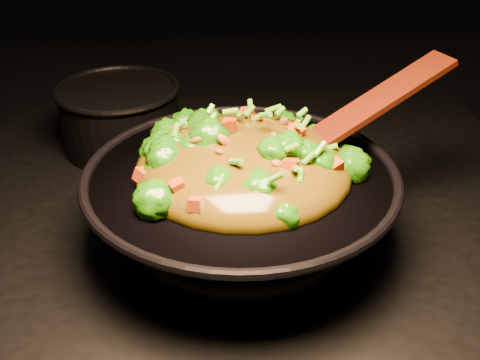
{
  "coord_description": "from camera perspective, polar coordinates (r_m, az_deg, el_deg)",
  "views": [
    {
      "loc": [
        -0.0,
        -0.77,
        1.42
      ],
      "look_at": [
        0.08,
        -0.08,
        1.0
      ],
      "focal_mm": 45.0,
      "sensor_mm": 36.0,
      "label": 1
    }
  ],
  "objects": [
    {
      "name": "wok",
      "position": [
        0.83,
        0.08,
        -2.88
      ],
      "size": [
        0.42,
        0.42,
        0.12
      ],
      "primitive_type": null,
      "rotation": [
        0.0,
        0.0,
        0.02
      ],
      "color": "black",
      "rests_on": "stovetop"
    },
    {
      "name": "stir_fry",
      "position": [
        0.78,
        0.33,
        3.97
      ],
      "size": [
        0.38,
        0.38,
        0.1
      ],
      "primitive_type": null,
      "rotation": [
        0.0,
        0.0,
        0.37
      ],
      "color": "#206707",
      "rests_on": "wok"
    },
    {
      "name": "spatula",
      "position": [
        0.85,
        10.79,
        5.98
      ],
      "size": [
        0.3,
        0.15,
        0.13
      ],
      "primitive_type": "cube",
      "rotation": [
        0.0,
        -0.38,
        0.34
      ],
      "color": "#3E1608",
      "rests_on": "wok"
    },
    {
      "name": "back_pot",
      "position": [
        1.11,
        -11.29,
        5.88
      ],
      "size": [
        0.23,
        0.23,
        0.12
      ],
      "primitive_type": "cylinder",
      "rotation": [
        0.0,
        0.0,
        -0.11
      ],
      "color": "black",
      "rests_on": "stovetop"
    }
  ]
}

